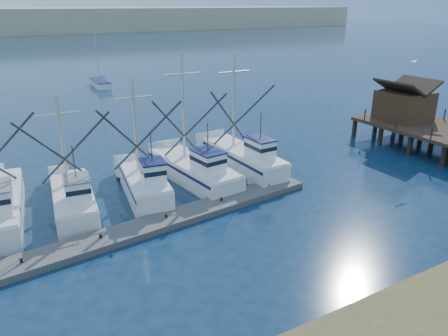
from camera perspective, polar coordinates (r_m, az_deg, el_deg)
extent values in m
plane|color=#0D213D|center=(22.78, 10.48, -12.02)|extent=(500.00, 500.00, 0.00)
cube|color=#605A56|center=(24.73, -15.75, -9.16)|extent=(28.77, 5.02, 0.38)
cube|color=#4C331E|center=(44.19, 22.45, 7.57)|extent=(4.00, 4.00, 2.60)
cube|color=white|center=(28.85, -19.06, -4.09)|extent=(3.24, 7.62, 1.28)
cube|color=white|center=(26.58, -18.57, -2.89)|extent=(1.57, 1.96, 1.50)
cylinder|color=#B7B2A8|center=(28.81, -20.39, 3.27)|extent=(0.22, 0.22, 5.80)
cube|color=white|center=(29.46, -10.29, -2.44)|extent=(3.34, 6.91, 1.54)
cube|color=white|center=(27.41, -9.27, -0.74)|extent=(1.60, 1.81, 1.50)
cylinder|color=#B7B2A8|center=(29.21, -11.55, 5.37)|extent=(0.22, 0.22, 6.25)
cube|color=white|center=(31.90, -3.97, -0.47)|extent=(3.65, 9.09, 1.36)
cube|color=white|center=(29.50, -2.10, 0.73)|extent=(1.80, 2.32, 1.50)
cylinder|color=#B7B2A8|center=(31.89, -5.38, 8.00)|extent=(0.22, 0.22, 7.71)
cube|color=white|center=(33.70, 2.52, 0.96)|extent=(2.53, 8.71, 1.60)
cube|color=white|center=(31.45, 4.72, 2.43)|extent=(1.40, 2.14, 1.50)
cylinder|color=#B7B2A8|center=(33.70, 1.28, 8.79)|extent=(0.22, 0.22, 7.23)
cube|color=white|center=(71.65, -15.87, 10.55)|extent=(2.26, 6.79, 0.90)
cylinder|color=#B7B2A8|center=(71.39, -16.25, 13.78)|extent=(0.12, 0.12, 7.20)
sphere|color=white|center=(39.26, 23.31, 12.60)|extent=(0.20, 0.20, 0.20)
cube|color=white|center=(39.02, 23.03, 12.62)|extent=(0.50, 0.12, 0.14)
cube|color=white|center=(39.50, 23.59, 12.63)|extent=(0.50, 0.12, 0.14)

